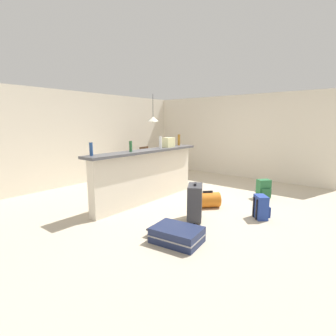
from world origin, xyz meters
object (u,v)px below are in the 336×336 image
at_px(bottle_white, 160,142).
at_px(backpack_green, 264,189).
at_px(dining_chair_near_partition, 169,164).
at_px(grocery_bag, 169,142).
at_px(pendant_lamp, 153,119).
at_px(backpack_blue, 261,207).
at_px(dining_chair_far_side, 142,160).
at_px(bottle_amber, 179,140).
at_px(bottle_blue, 91,149).
at_px(suitcase_upright_charcoal, 195,202).
at_px(duffel_bag_orange, 208,200).
at_px(dining_table, 155,157).
at_px(suitcase_flat_navy, 177,235).
at_px(bottle_green, 131,146).

xyz_separation_m(bottle_white, backpack_green, (1.43, -1.84, -1.05)).
bearing_deg(dining_chair_near_partition, grocery_bag, -141.17).
bearing_deg(pendant_lamp, backpack_blue, -109.26).
relative_size(dining_chair_far_side, backpack_blue, 2.21).
bearing_deg(bottle_amber, pendant_lamp, 67.39).
bearing_deg(pendant_lamp, grocery_bag, -126.85).
relative_size(dining_chair_near_partition, backpack_green, 2.21).
bearing_deg(bottle_blue, dining_chair_far_side, 31.38).
distance_m(dining_chair_far_side, suitcase_upright_charcoal, 4.02).
bearing_deg(duffel_bag_orange, pendant_lamp, 63.05).
bearing_deg(suitcase_upright_charcoal, dining_chair_far_side, 57.91).
xyz_separation_m(dining_table, backpack_blue, (-1.32, -3.69, -0.44)).
distance_m(grocery_bag, backpack_blue, 2.49).
bearing_deg(grocery_bag, pendant_lamp, 53.15).
xyz_separation_m(dining_table, suitcase_flat_navy, (-2.99, -3.08, -0.54)).
height_order(bottle_white, dining_table, bottle_white).
bearing_deg(bottle_white, pendant_lamp, 46.52).
bearing_deg(suitcase_flat_navy, bottle_amber, 36.09).
distance_m(duffel_bag_orange, suitcase_upright_charcoal, 0.78).
xyz_separation_m(bottle_green, dining_table, (2.29, 1.42, -0.58)).
relative_size(bottle_green, bottle_white, 0.78).
distance_m(bottle_blue, dining_chair_near_partition, 3.24).
bearing_deg(grocery_bag, bottle_blue, 177.52).
relative_size(bottle_blue, bottle_white, 0.86).
xyz_separation_m(bottle_blue, dining_table, (3.14, 1.34, -0.59)).
bearing_deg(bottle_green, suitcase_upright_charcoal, -83.23).
relative_size(bottle_amber, duffel_bag_orange, 0.49).
height_order(dining_chair_near_partition, suitcase_upright_charcoal, dining_chair_near_partition).
relative_size(grocery_bag, backpack_blue, 0.62).
bearing_deg(bottle_white, suitcase_upright_charcoal, -116.38).
distance_m(bottle_blue, dining_chair_far_side, 3.76).
bearing_deg(bottle_amber, grocery_bag, -169.58).
bearing_deg(dining_chair_far_side, suitcase_upright_charcoal, -122.09).
distance_m(dining_chair_far_side, duffel_bag_orange, 3.53).
distance_m(bottle_white, suitcase_upright_charcoal, 1.77).
relative_size(bottle_blue, grocery_bag, 0.88).
distance_m(grocery_bag, pendant_lamp, 1.94).
bearing_deg(pendant_lamp, suitcase_upright_charcoal, -126.33).
distance_m(suitcase_flat_navy, backpack_green, 2.97).
xyz_separation_m(duffel_bag_orange, suitcase_upright_charcoal, (-0.74, -0.18, 0.18)).
height_order(bottle_amber, dining_table, bottle_amber).
distance_m(dining_table, suitcase_upright_charcoal, 3.55).
distance_m(bottle_green, dining_table, 2.76).
bearing_deg(dining_chair_far_side, pendant_lamp, -91.76).
distance_m(bottle_green, dining_chair_near_partition, 2.47).
relative_size(duffel_bag_orange, suitcase_upright_charcoal, 0.83).
relative_size(pendant_lamp, backpack_green, 1.99).
relative_size(bottle_amber, suitcase_upright_charcoal, 0.40).
bearing_deg(backpack_green, grocery_bag, 120.27).
xyz_separation_m(bottle_blue, bottle_amber, (2.56, 0.01, 0.02)).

